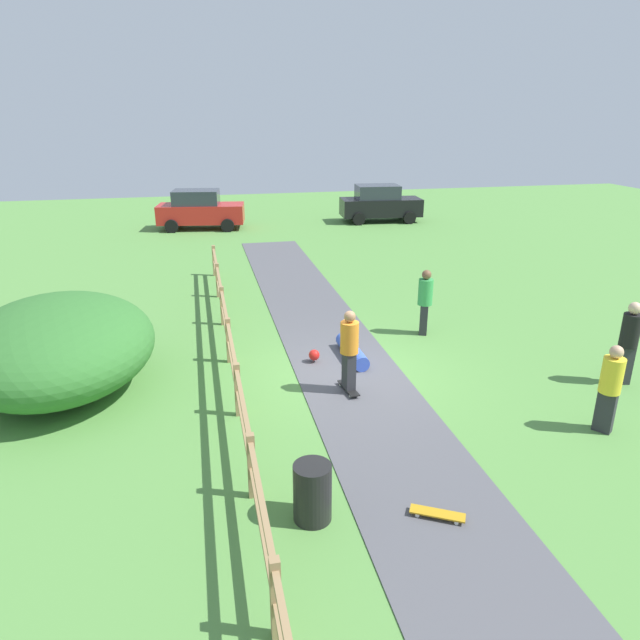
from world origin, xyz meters
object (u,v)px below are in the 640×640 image
object	(u,v)px
bystander_yellow	(610,385)
skater_fallen	(349,351)
skateboard_loose	(437,513)
bystander_green	(425,299)
parked_car_red	(200,210)
trash_bin	(312,492)
bystander_black	(629,339)
parked_car_black	(380,203)
skater_riding	(349,347)
bush_large	(58,346)

from	to	relation	value
bystander_yellow	skater_fallen	bearing A→B (deg)	132.18
skateboard_loose	bystander_green	size ratio (longest dim) A/B	0.45
skater_fallen	parked_car_red	distance (m)	17.37
trash_bin	bystander_black	xyz separation A→B (m)	(7.47, 2.87, 0.59)
bystander_black	bystander_green	bearing A→B (deg)	130.03
trash_bin	skateboard_loose	bearing A→B (deg)	-12.70
skater_fallen	parked_car_black	xyz separation A→B (m)	(6.28, 17.07, 0.76)
trash_bin	skateboard_loose	distance (m)	1.86
bystander_black	bystander_yellow	xyz separation A→B (m)	(-1.71, -1.64, -0.09)
trash_bin	parked_car_black	xyz separation A→B (m)	(8.28, 22.45, 0.51)
bystander_black	bystander_yellow	bearing A→B (deg)	-136.21
skateboard_loose	bystander_green	xyz separation A→B (m)	(2.59, 6.97, 0.88)
bystander_yellow	parked_car_black	size ratio (longest dim) A/B	0.40
skater_riding	parked_car_black	world-z (taller)	parked_car_black
parked_car_black	bystander_green	bearing A→B (deg)	-103.85
skateboard_loose	parked_car_red	bearing A→B (deg)	97.15
bush_large	skater_fallen	size ratio (longest dim) A/B	2.89
skater_fallen	bystander_black	size ratio (longest dim) A/B	0.88
skater_riding	skateboard_loose	xyz separation A→B (m)	(0.23, -4.15, -0.94)
trash_bin	bystander_yellow	size ratio (longest dim) A/B	0.53
bush_large	bystander_green	size ratio (longest dim) A/B	2.69
skater_riding	parked_car_black	distance (m)	19.88
trash_bin	parked_car_black	bearing A→B (deg)	69.75
parked_car_red	parked_car_black	bearing A→B (deg)	-0.02
bystander_green	parked_car_black	world-z (taller)	parked_car_black
skateboard_loose	bystander_yellow	xyz separation A→B (m)	(3.98, 1.63, 0.86)
skater_riding	bystander_green	world-z (taller)	skater_riding
skater_riding	bystander_black	bearing A→B (deg)	-8.38
trash_bin	parked_car_red	bearing A→B (deg)	92.77
bystander_yellow	parked_car_black	distance (m)	21.37
bush_large	skater_riding	distance (m)	6.11
bystander_black	bystander_green	xyz separation A→B (m)	(-3.11, 3.70, -0.07)
bush_large	bystander_black	world-z (taller)	bush_large
trash_bin	parked_car_black	world-z (taller)	parked_car_black
bush_large	trash_bin	size ratio (longest dim) A/B	5.24
skater_fallen	bystander_yellow	distance (m)	5.65
bystander_yellow	bush_large	bearing A→B (deg)	158.30
skater_riding	parked_car_red	xyz separation A→B (m)	(-2.64, 18.71, -0.06)
skater_fallen	bystander_yellow	world-z (taller)	bystander_yellow
skateboard_loose	bystander_green	distance (m)	7.49
bystander_black	bush_large	bearing A→B (deg)	168.59
bystander_green	skater_riding	bearing A→B (deg)	-134.90
trash_bin	parked_car_black	distance (m)	23.94
bystander_yellow	bystander_green	size ratio (longest dim) A/B	0.98
bush_large	bystander_green	world-z (taller)	bush_large
parked_car_red	bystander_black	bearing A→B (deg)	-66.38
skater_fallen	parked_car_black	size ratio (longest dim) A/B	0.38
skater_riding	bystander_green	distance (m)	3.99
bystander_green	parked_car_black	distance (m)	16.35
bush_large	trash_bin	bearing A→B (deg)	-50.34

